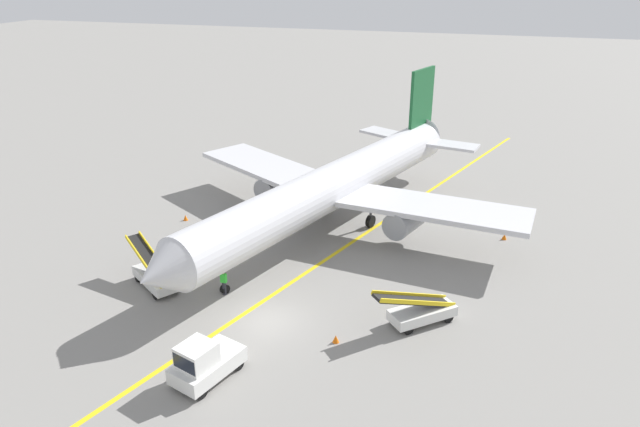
{
  "coord_description": "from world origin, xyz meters",
  "views": [
    {
      "loc": [
        11.11,
        -25.59,
        18.58
      ],
      "look_at": [
        0.01,
        10.0,
        2.5
      ],
      "focal_mm": 32.74,
      "sensor_mm": 36.0,
      "label": 1
    }
  ],
  "objects_px": {
    "safety_cone_nose_right": "(206,267)",
    "airliner": "(336,185)",
    "safety_cone_nose_left": "(186,218)",
    "safety_cone_wingtip_right": "(504,237)",
    "baggage_tug_near_wing": "(204,247)",
    "safety_cone_wingtip_left": "(336,339)",
    "belt_loader_forward_hold": "(155,275)",
    "ground_crew_marshaller": "(224,281)",
    "pushback_tug": "(204,362)",
    "belt_loader_aft_hold": "(421,311)"
  },
  "relations": [
    {
      "from": "airliner",
      "to": "belt_loader_forward_hold",
      "type": "relative_size",
      "value": 7.11
    },
    {
      "from": "belt_loader_forward_hold",
      "to": "pushback_tug",
      "type": "bearing_deg",
      "value": -44.64
    },
    {
      "from": "safety_cone_wingtip_left",
      "to": "safety_cone_nose_right",
      "type": "bearing_deg",
      "value": 153.83
    },
    {
      "from": "ground_crew_marshaller",
      "to": "safety_cone_nose_right",
      "type": "relative_size",
      "value": 3.86
    },
    {
      "from": "belt_loader_forward_hold",
      "to": "safety_cone_wingtip_right",
      "type": "relative_size",
      "value": 11.01
    },
    {
      "from": "belt_loader_forward_hold",
      "to": "safety_cone_wingtip_right",
      "type": "height_order",
      "value": "belt_loader_forward_hold"
    },
    {
      "from": "belt_loader_aft_hold",
      "to": "safety_cone_wingtip_right",
      "type": "bearing_deg",
      "value": 71.05
    },
    {
      "from": "ground_crew_marshaller",
      "to": "belt_loader_aft_hold",
      "type": "bearing_deg",
      "value": 2.52
    },
    {
      "from": "airliner",
      "to": "belt_loader_forward_hold",
      "type": "bearing_deg",
      "value": -124.75
    },
    {
      "from": "pushback_tug",
      "to": "safety_cone_nose_right",
      "type": "xyz_separation_m",
      "value": [
        -5.08,
        9.8,
        -0.77
      ]
    },
    {
      "from": "belt_loader_aft_hold",
      "to": "safety_cone_nose_right",
      "type": "bearing_deg",
      "value": 172.58
    },
    {
      "from": "belt_loader_forward_hold",
      "to": "safety_cone_nose_right",
      "type": "bearing_deg",
      "value": 53.12
    },
    {
      "from": "ground_crew_marshaller",
      "to": "safety_cone_nose_left",
      "type": "height_order",
      "value": "ground_crew_marshaller"
    },
    {
      "from": "safety_cone_nose_right",
      "to": "safety_cone_wingtip_left",
      "type": "xyz_separation_m",
      "value": [
        10.29,
        -5.06,
        0.0
      ]
    },
    {
      "from": "airliner",
      "to": "safety_cone_nose_left",
      "type": "xyz_separation_m",
      "value": [
        -11.56,
        -2.38,
        -3.2
      ]
    },
    {
      "from": "baggage_tug_near_wing",
      "to": "safety_cone_wingtip_right",
      "type": "distance_m",
      "value": 21.52
    },
    {
      "from": "airliner",
      "to": "baggage_tug_near_wing",
      "type": "bearing_deg",
      "value": -132.31
    },
    {
      "from": "belt_loader_forward_hold",
      "to": "ground_crew_marshaller",
      "type": "distance_m",
      "value": 4.57
    },
    {
      "from": "belt_loader_aft_hold",
      "to": "safety_cone_wingtip_left",
      "type": "xyz_separation_m",
      "value": [
        -4.0,
        -3.2,
        -0.56
      ]
    },
    {
      "from": "safety_cone_nose_right",
      "to": "airliner",
      "type": "bearing_deg",
      "value": 55.91
    },
    {
      "from": "safety_cone_nose_right",
      "to": "safety_cone_wingtip_left",
      "type": "height_order",
      "value": "same"
    },
    {
      "from": "baggage_tug_near_wing",
      "to": "safety_cone_wingtip_left",
      "type": "relative_size",
      "value": 6.2
    },
    {
      "from": "airliner",
      "to": "ground_crew_marshaller",
      "type": "xyz_separation_m",
      "value": [
        -3.74,
        -11.58,
        -2.51
      ]
    },
    {
      "from": "airliner",
      "to": "safety_cone_wingtip_left",
      "type": "height_order",
      "value": "airliner"
    },
    {
      "from": "belt_loader_aft_hold",
      "to": "safety_cone_wingtip_left",
      "type": "height_order",
      "value": "belt_loader_aft_hold"
    },
    {
      "from": "airliner",
      "to": "safety_cone_wingtip_left",
      "type": "bearing_deg",
      "value": -74.12
    },
    {
      "from": "airliner",
      "to": "pushback_tug",
      "type": "height_order",
      "value": "airliner"
    },
    {
      "from": "airliner",
      "to": "safety_cone_nose_right",
      "type": "height_order",
      "value": "airliner"
    },
    {
      "from": "airliner",
      "to": "belt_loader_forward_hold",
      "type": "height_order",
      "value": "airliner"
    },
    {
      "from": "belt_loader_aft_hold",
      "to": "ground_crew_marshaller",
      "type": "bearing_deg",
      "value": -177.48
    },
    {
      "from": "belt_loader_aft_hold",
      "to": "safety_cone_wingtip_left",
      "type": "distance_m",
      "value": 5.15
    },
    {
      "from": "pushback_tug",
      "to": "safety_cone_wingtip_left",
      "type": "xyz_separation_m",
      "value": [
        5.21,
        4.74,
        -0.77
      ]
    },
    {
      "from": "safety_cone_nose_left",
      "to": "safety_cone_wingtip_right",
      "type": "distance_m",
      "value": 24.23
    },
    {
      "from": "safety_cone_wingtip_right",
      "to": "belt_loader_aft_hold",
      "type": "bearing_deg",
      "value": -108.95
    },
    {
      "from": "safety_cone_wingtip_left",
      "to": "pushback_tug",
      "type": "bearing_deg",
      "value": -137.68
    },
    {
      "from": "baggage_tug_near_wing",
      "to": "safety_cone_wingtip_left",
      "type": "xyz_separation_m",
      "value": [
        11.12,
        -6.5,
        -0.71
      ]
    },
    {
      "from": "safety_cone_nose_left",
      "to": "safety_cone_wingtip_right",
      "type": "xyz_separation_m",
      "value": [
        23.92,
        3.86,
        0.0
      ]
    },
    {
      "from": "pushback_tug",
      "to": "ground_crew_marshaller",
      "type": "bearing_deg",
      "value": 109.23
    },
    {
      "from": "airliner",
      "to": "safety_cone_wingtip_right",
      "type": "xyz_separation_m",
      "value": [
        12.36,
        1.47,
        -3.2
      ]
    },
    {
      "from": "safety_cone_nose_left",
      "to": "airliner",
      "type": "bearing_deg",
      "value": 11.65
    },
    {
      "from": "safety_cone_nose_left",
      "to": "safety_cone_nose_right",
      "type": "distance_m",
      "value": 8.66
    },
    {
      "from": "belt_loader_forward_hold",
      "to": "ground_crew_marshaller",
      "type": "relative_size",
      "value": 2.85
    },
    {
      "from": "airliner",
      "to": "ground_crew_marshaller",
      "type": "bearing_deg",
      "value": -107.9
    },
    {
      "from": "belt_loader_aft_hold",
      "to": "ground_crew_marshaller",
      "type": "distance_m",
      "value": 11.81
    },
    {
      "from": "airliner",
      "to": "safety_cone_wingtip_left",
      "type": "relative_size",
      "value": 78.23
    },
    {
      "from": "belt_loader_forward_hold",
      "to": "ground_crew_marshaller",
      "type": "xyz_separation_m",
      "value": [
        4.55,
        0.37,
        0.13
      ]
    },
    {
      "from": "safety_cone_nose_right",
      "to": "safety_cone_wingtip_right",
      "type": "height_order",
      "value": "same"
    },
    {
      "from": "pushback_tug",
      "to": "belt_loader_aft_hold",
      "type": "distance_m",
      "value": 12.16
    },
    {
      "from": "pushback_tug",
      "to": "baggage_tug_near_wing",
      "type": "distance_m",
      "value": 12.7
    },
    {
      "from": "safety_cone_nose_right",
      "to": "ground_crew_marshaller",
      "type": "bearing_deg",
      "value": -43.69
    }
  ]
}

